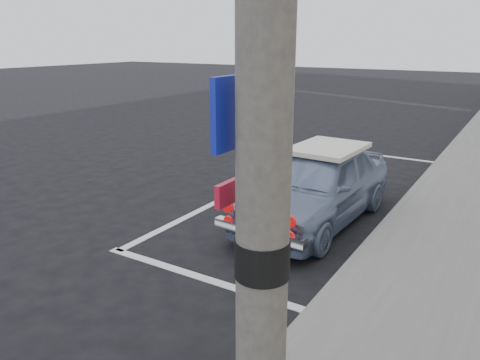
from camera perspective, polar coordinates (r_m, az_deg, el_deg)
The scene contains 6 objects.
ground at distance 6.10m, azimuth -5.23°, elevation -8.85°, with size 80.00×80.00×0.00m, color black.
pline_rear at distance 5.47m, azimuth -4.15°, elevation -11.95°, with size 3.00×0.12×0.01m, color silver.
pline_front at distance 11.54m, azimuth 16.64°, elevation 2.89°, with size 3.00×0.12×0.01m, color silver.
pline_side at distance 8.90m, azimuth 1.71°, elevation -0.41°, with size 0.12×7.00×0.01m, color silver.
retro_coupe at distance 7.00m, azimuth 9.31°, elevation -0.58°, with size 1.48×3.37×1.13m.
cat at distance 5.90m, azimuth 1.92°, elevation -8.33°, with size 0.35×0.51×0.28m.
Camera 1 is at (3.35, -4.37, 2.63)m, focal length 35.00 mm.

